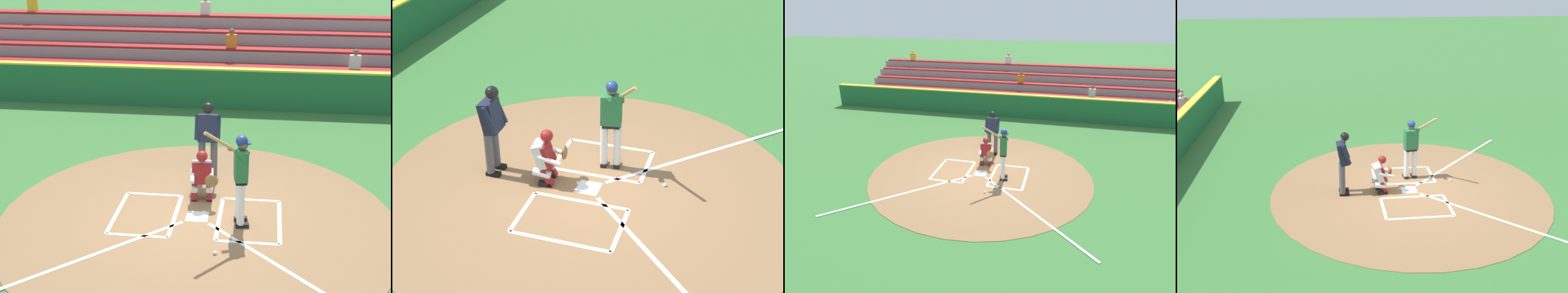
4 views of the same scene
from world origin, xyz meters
TOP-DOWN VIEW (x-y plane):
  - ground_plane at (0.00, 0.00)m, footprint 120.00×120.00m
  - dirt_circle at (0.00, 0.00)m, footprint 8.00×8.00m
  - home_plate_and_chalk at (0.00, 0.88)m, footprint 7.93×4.91m
  - batter at (-0.85, 0.20)m, footprint 0.87×0.84m
  - catcher at (-0.01, -0.82)m, footprint 0.63×0.61m
  - plate_umpire at (-0.01, -1.91)m, footprint 0.58×0.41m
  - baseball at (-0.49, 1.37)m, footprint 0.07×0.07m
  - backstop_wall at (0.00, -7.50)m, footprint 22.00×0.36m
  - bleacher_stand at (-0.00, -10.76)m, footprint 20.00×4.25m

SIDE VIEW (x-z plane):
  - ground_plane at x=0.00m, z-range 0.00..0.00m
  - dirt_circle at x=0.00m, z-range 0.00..0.01m
  - home_plate_and_chalk at x=0.00m, z-range 0.01..0.02m
  - baseball at x=-0.49m, z-range 0.00..0.07m
  - catcher at x=-0.01m, z-range 0.02..1.15m
  - backstop_wall at x=0.00m, z-range 0.00..1.31m
  - bleacher_stand at x=0.00m, z-range -0.65..2.35m
  - plate_umpire at x=-0.01m, z-range 0.14..2.01m
  - batter at x=-0.85m, z-range 0.04..2.16m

